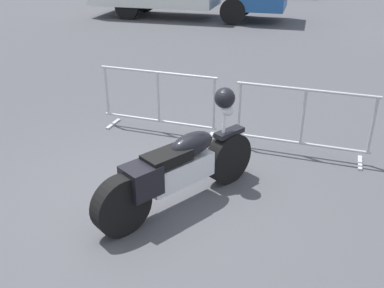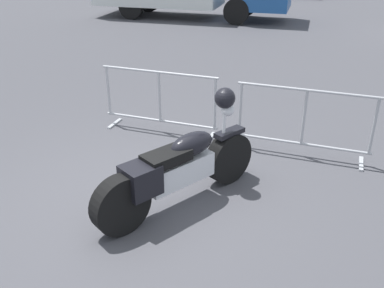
% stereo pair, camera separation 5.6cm
% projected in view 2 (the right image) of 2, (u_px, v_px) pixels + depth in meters
% --- Properties ---
extents(ground_plane, '(120.00, 120.00, 0.00)m').
position_uv_depth(ground_plane, '(136.00, 197.00, 5.52)').
color(ground_plane, '#424247').
extents(motorcycle, '(1.26, 2.23, 1.36)m').
position_uv_depth(motorcycle, '(180.00, 167.00, 5.17)').
color(motorcycle, black).
rests_on(motorcycle, ground).
extents(crowd_barrier_near, '(2.03, 0.51, 1.07)m').
position_uv_depth(crowd_barrier_near, '(160.00, 101.00, 7.12)').
color(crowd_barrier_near, '#9EA0A5').
rests_on(crowd_barrier_near, ground).
extents(crowd_barrier_far, '(2.03, 0.51, 1.07)m').
position_uv_depth(crowd_barrier_far, '(303.00, 122.00, 6.32)').
color(crowd_barrier_far, '#9EA0A5').
rests_on(crowd_barrier_far, ground).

